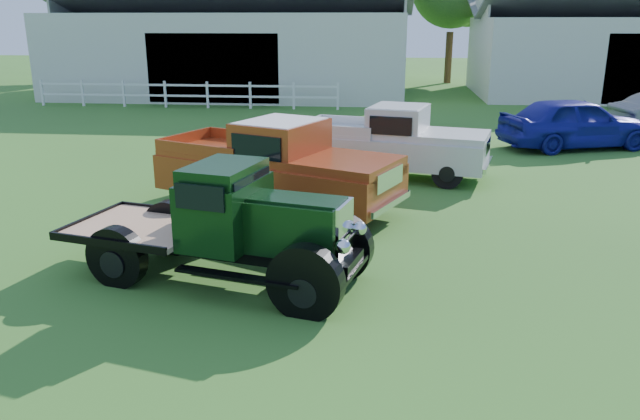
# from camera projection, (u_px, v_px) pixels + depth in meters

# --- Properties ---
(ground) EXTENTS (120.00, 120.00, 0.00)m
(ground) POSITION_uv_depth(u_px,v_px,m) (298.00, 303.00, 9.03)
(ground) COLOR #335F22
(shed_left) EXTENTS (18.80, 10.20, 5.60)m
(shed_left) POSITION_uv_depth(u_px,v_px,m) (236.00, 41.00, 33.63)
(shed_left) COLOR beige
(shed_left) RESTS_ON ground
(shed_right) EXTENTS (16.80, 9.20, 5.20)m
(shed_right) POSITION_uv_depth(u_px,v_px,m) (635.00, 45.00, 32.51)
(shed_right) COLOR beige
(shed_right) RESTS_ON ground
(fence_rail) EXTENTS (14.20, 0.16, 1.20)m
(fence_rail) POSITION_uv_depth(u_px,v_px,m) (186.00, 94.00, 28.68)
(fence_rail) COLOR white
(fence_rail) RESTS_ON ground
(tree_c) EXTENTS (5.40, 5.40, 9.00)m
(tree_c) POSITION_uv_depth(u_px,v_px,m) (451.00, 9.00, 38.57)
(tree_c) COLOR #255221
(tree_c) RESTS_ON ground
(vintage_flatbed) EXTENTS (5.03, 2.92, 1.87)m
(vintage_flatbed) POSITION_uv_depth(u_px,v_px,m) (221.00, 223.00, 9.59)
(vintage_flatbed) COLOR black
(vintage_flatbed) RESTS_ON ground
(red_pickup) EXTENTS (5.74, 4.03, 1.96)m
(red_pickup) POSITION_uv_depth(u_px,v_px,m) (277.00, 165.00, 13.19)
(red_pickup) COLOR #993817
(red_pickup) RESTS_ON ground
(white_pickup) EXTENTS (5.20, 3.00, 1.80)m
(white_pickup) POSITION_uv_depth(u_px,v_px,m) (394.00, 142.00, 16.08)
(white_pickup) COLOR #BDBDBB
(white_pickup) RESTS_ON ground
(misc_car_blue) EXTENTS (5.11, 3.29, 1.62)m
(misc_car_blue) POSITION_uv_depth(u_px,v_px,m) (576.00, 123.00, 19.59)
(misc_car_blue) COLOR navy
(misc_car_blue) RESTS_ON ground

